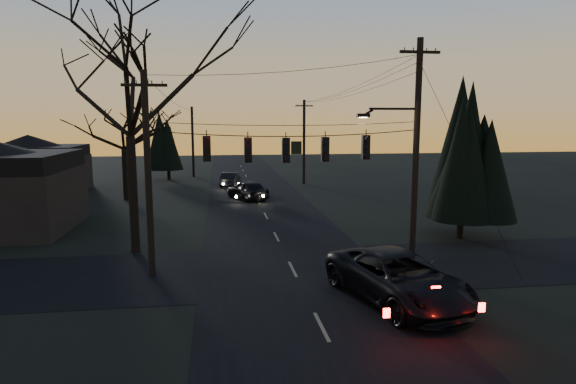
{
  "coord_description": "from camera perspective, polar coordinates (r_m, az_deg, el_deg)",
  "views": [
    {
      "loc": [
        -3.14,
        -10.18,
        6.54
      ],
      "look_at": [
        -0.34,
        9.12,
        3.6
      ],
      "focal_mm": 30.0,
      "sensor_mm": 36.0,
      "label": 1
    }
  ],
  "objects": [
    {
      "name": "bare_tree_dist",
      "position": [
        41.2,
        -18.98,
        7.15
      ],
      "size": [
        6.25,
        6.25,
        8.37
      ],
      "color": "black",
      "rests_on": "ground"
    },
    {
      "name": "suv_near",
      "position": [
        18.04,
        12.89,
        -9.89
      ],
      "size": [
        4.51,
        6.95,
        1.78
      ],
      "primitive_type": "imported",
      "rotation": [
        0.0,
        0.0,
        0.26
      ],
      "color": "black",
      "rests_on": "ground"
    },
    {
      "name": "utility_pole_right",
      "position": [
        22.9,
        14.43,
        -8.29
      ],
      "size": [
        5.0,
        0.3,
        10.0
      ],
      "primitive_type": null,
      "color": "black",
      "rests_on": "ground"
    },
    {
      "name": "utility_pole_far_r",
      "position": [
        49.38,
        1.89,
        0.97
      ],
      "size": [
        1.8,
        0.3,
        8.5
      ],
      "primitive_type": null,
      "color": "black",
      "rests_on": "ground"
    },
    {
      "name": "sedan_oncoming_a",
      "position": [
        39.75,
        -4.8,
        0.25
      ],
      "size": [
        3.61,
        5.08,
        1.61
      ],
      "primitive_type": "imported",
      "rotation": [
        0.0,
        0.0,
        3.55
      ],
      "color": "black",
      "rests_on": "ground"
    },
    {
      "name": "evergreen_right",
      "position": [
        27.89,
        20.14,
        4.23
      ],
      "size": [
        4.08,
        4.08,
        8.16
      ],
      "color": "black",
      "rests_on": "ground"
    },
    {
      "name": "utility_pole_far_l",
      "position": [
        56.63,
        -11.11,
        1.79
      ],
      "size": [
        0.3,
        0.3,
        8.0
      ],
      "primitive_type": null,
      "color": "black",
      "rests_on": "ground"
    },
    {
      "name": "main_road",
      "position": [
        31.03,
        -2.28,
        -3.57
      ],
      "size": [
        8.0,
        120.0,
        0.02
      ],
      "primitive_type": "cube",
      "color": "black",
      "rests_on": "ground"
    },
    {
      "name": "cross_road",
      "position": [
        21.44,
        0.55,
        -9.15
      ],
      "size": [
        60.0,
        7.0,
        0.02
      ],
      "primitive_type": "cube",
      "color": "black",
      "rests_on": "ground"
    },
    {
      "name": "span_signal_assembly",
      "position": [
        20.42,
        -0.09,
        5.13
      ],
      "size": [
        11.5,
        0.44,
        1.51
      ],
      "color": "black",
      "rests_on": "ground"
    },
    {
      "name": "house_left_far",
      "position": [
        49.32,
        -28.27,
        2.98
      ],
      "size": [
        9.0,
        7.0,
        5.2
      ],
      "color": "black",
      "rests_on": "ground"
    },
    {
      "name": "utility_pole_left",
      "position": [
        21.4,
        -15.76,
        -9.54
      ],
      "size": [
        1.8,
        0.3,
        8.5
      ],
      "primitive_type": null,
      "color": "black",
      "rests_on": "ground"
    },
    {
      "name": "evergreen_dist",
      "position": [
        54.15,
        -14.05,
        5.49
      ],
      "size": [
        3.5,
        3.5,
        6.54
      ],
      "color": "black",
      "rests_on": "ground"
    },
    {
      "name": "bare_tree_left",
      "position": [
        24.48,
        -18.44,
        11.62
      ],
      "size": [
        9.33,
        9.33,
        11.47
      ],
      "color": "black",
      "rests_on": "ground"
    },
    {
      "name": "sedan_oncoming_b",
      "position": [
        47.71,
        -6.84,
        1.48
      ],
      "size": [
        2.25,
        4.42,
        1.39
      ],
      "primitive_type": "imported",
      "rotation": [
        0.0,
        0.0,
        2.95
      ],
      "color": "black",
      "rests_on": "ground"
    }
  ]
}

